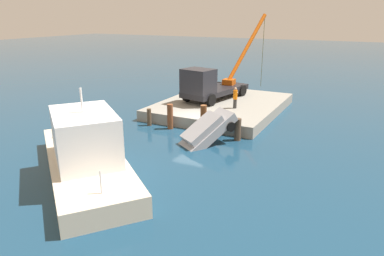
{
  "coord_description": "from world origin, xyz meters",
  "views": [
    {
      "loc": [
        22.26,
        11.41,
        8.01
      ],
      "look_at": [
        1.6,
        0.67,
        0.5
      ],
      "focal_mm": 33.06,
      "sensor_mm": 36.0,
      "label": 1
    }
  ],
  "objects_px": {
    "salvaged_car": "(203,134)",
    "moored_yacht": "(82,155)",
    "crane_truck": "(210,84)",
    "dock_worker": "(235,98)"
  },
  "relations": [
    {
      "from": "salvaged_car",
      "to": "moored_yacht",
      "type": "bearing_deg",
      "value": -38.61
    },
    {
      "from": "crane_truck",
      "to": "dock_worker",
      "type": "bearing_deg",
      "value": 62.22
    },
    {
      "from": "dock_worker",
      "to": "moored_yacht",
      "type": "relative_size",
      "value": 0.14
    },
    {
      "from": "dock_worker",
      "to": "salvaged_car",
      "type": "height_order",
      "value": "dock_worker"
    },
    {
      "from": "salvaged_car",
      "to": "moored_yacht",
      "type": "relative_size",
      "value": 0.37
    },
    {
      "from": "dock_worker",
      "to": "moored_yacht",
      "type": "xyz_separation_m",
      "value": [
        12.45,
        -4.37,
        -1.23
      ]
    },
    {
      "from": "crane_truck",
      "to": "moored_yacht",
      "type": "distance_m",
      "value": 14.18
    },
    {
      "from": "dock_worker",
      "to": "moored_yacht",
      "type": "bearing_deg",
      "value": -19.33
    },
    {
      "from": "dock_worker",
      "to": "salvaged_car",
      "type": "distance_m",
      "value": 6.67
    },
    {
      "from": "salvaged_car",
      "to": "moored_yacht",
      "type": "distance_m",
      "value": 7.51
    }
  ]
}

